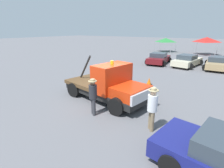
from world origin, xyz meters
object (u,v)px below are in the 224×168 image
Objects in this scene: parked_car_cream at (187,61)px; parked_car_tan at (217,63)px; traffic_cone at (149,81)px; canopy_tent_green at (166,40)px; person_near_truck at (152,106)px; tow_truck at (109,86)px; parked_car_maroon at (159,58)px; canopy_tent_red at (207,40)px; person_at_hood at (93,94)px.

parked_car_cream and parked_car_tan have the same top height.
canopy_tent_green is at bearing 104.79° from traffic_cone.
person_near_truck is at bearing -164.56° from parked_car_cream.
tow_truck reaches higher than parked_car_maroon.
canopy_tent_red reaches higher than tow_truck.
tow_truck is at bearing -177.82° from parked_car_maroon.
tow_truck is at bearing -135.12° from person_at_hood.
canopy_tent_red reaches higher than parked_car_tan.
parked_car_cream is 8.87m from traffic_cone.
parked_car_tan is 9.95m from traffic_cone.
tow_truck is 12.94m from parked_car_maroon.
canopy_tent_green is (-3.08, 11.96, 1.48)m from parked_car_maroon.
person_near_truck is 15.08m from parked_car_tan.
person_near_truck reaches higher than traffic_cone.
canopy_tent_green is (-4.70, 24.80, 1.18)m from tow_truck.
person_at_hood reaches higher than parked_car_tan.
parked_car_maroon is at bearing 93.11° from parked_car_tan.
person_at_hood is 0.60× the size of canopy_tent_green.
parked_car_tan is at bearing -161.09° from person_at_hood.
person_near_truck is 2.89m from person_at_hood.
person_near_truck reaches higher than parked_car_tan.
parked_car_maroon is 8.91m from traffic_cone.
parked_car_maroon and parked_car_cream have the same top height.
tow_truck is 3.07× the size of person_near_truck.
person_near_truck is at bearing -166.40° from parked_car_maroon.
parked_car_tan is 1.52× the size of canopy_tent_red.
parked_car_maroon reaches higher than traffic_cone.
tow_truck is at bearing -79.27° from canopy_tent_green.
parked_car_maroon is 12.46m from canopy_tent_red.
person_near_truck is (3.23, -1.57, 0.15)m from tow_truck.
person_near_truck is at bearing 172.54° from parked_car_tan.
parked_car_maroon is 0.93× the size of parked_car_cream.
parked_car_maroon is 1.39× the size of canopy_tent_red.
parked_car_cream is at bearing 94.90° from parked_car_tan.
parked_car_tan is at bearing -73.31° from parked_car_cream.
parked_car_maroon is 8.24× the size of traffic_cone.
parked_car_maroon is (-1.62, 12.83, -0.29)m from tow_truck.
parked_car_tan is (4.13, 15.30, -0.42)m from person_at_hood.
traffic_cone is at bearing 71.68° from person_near_truck.
canopy_tent_red is (6.68, -0.17, 0.30)m from canopy_tent_green.
canopy_tent_red is (0.37, 11.56, 1.77)m from parked_car_cream.
parked_car_tan is (6.10, 0.62, 0.00)m from parked_car_maroon.
parked_car_cream is 1.59× the size of canopy_tent_green.
person_at_hood is 3.32× the size of traffic_cone.
canopy_tent_green is at bearing 65.15° from person_near_truck.
canopy_tent_red reaches higher than canopy_tent_green.
parked_car_cream is (1.61, 13.07, -0.29)m from tow_truck.
canopy_tent_red is (-2.51, 11.17, 1.77)m from parked_car_tan.
parked_car_tan is at bearing -77.36° from canopy_tent_red.
traffic_cone is at bearing -169.71° from parked_car_maroon.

